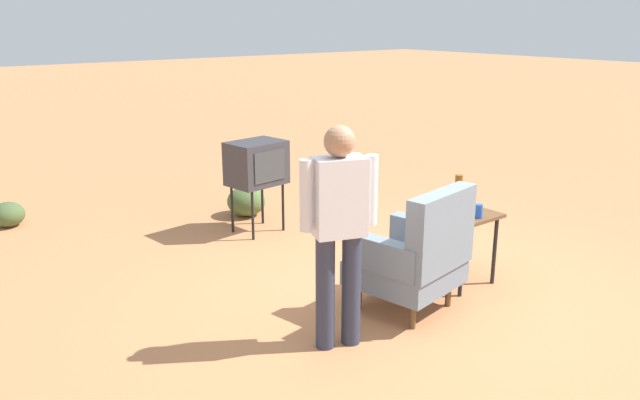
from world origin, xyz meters
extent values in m
plane|color=#C17A4C|center=(0.00, 0.00, 0.00)|extent=(60.00, 60.00, 0.00)
cylinder|color=brown|center=(0.00, -0.24, 0.11)|extent=(0.05, 0.05, 0.22)
cylinder|color=brown|center=(0.52, -0.14, 0.11)|extent=(0.05, 0.05, 0.22)
cylinder|color=brown|center=(-0.10, 0.28, 0.11)|extent=(0.05, 0.05, 0.22)
cylinder|color=brown|center=(0.42, 0.38, 0.11)|extent=(0.05, 0.05, 0.22)
cube|color=slate|center=(0.21, 0.07, 0.32)|extent=(0.89, 0.89, 0.20)
cube|color=slate|center=(0.15, 0.38, 0.74)|extent=(0.78, 0.30, 0.64)
cube|color=slate|center=(-0.10, 0.01, 0.55)|extent=(0.26, 0.70, 0.26)
cube|color=slate|center=(0.53, 0.13, 0.55)|extent=(0.26, 0.70, 0.26)
cylinder|color=black|center=(-0.78, -0.23, 0.32)|extent=(0.04, 0.04, 0.63)
cylinder|color=black|center=(-0.33, -0.23, 0.32)|extent=(0.04, 0.04, 0.63)
cylinder|color=black|center=(-0.78, 0.21, 0.32)|extent=(0.04, 0.04, 0.63)
cylinder|color=black|center=(-0.33, 0.21, 0.32)|extent=(0.04, 0.04, 0.63)
cube|color=brown|center=(-0.56, -0.01, 0.65)|extent=(0.56, 0.56, 0.03)
cylinder|color=black|center=(0.32, -2.12, 0.28)|extent=(0.03, 0.03, 0.55)
cylinder|color=black|center=(-0.12, -2.18, 0.28)|extent=(0.03, 0.03, 0.55)
cylinder|color=black|center=(0.36, -2.48, 0.28)|extent=(0.03, 0.03, 0.55)
cylinder|color=black|center=(-0.07, -2.53, 0.28)|extent=(0.03, 0.03, 0.55)
cube|color=#333338|center=(0.12, -2.33, 0.79)|extent=(0.65, 0.51, 0.48)
cube|color=#383D3F|center=(0.09, -2.10, 0.79)|extent=(0.42, 0.07, 0.34)
cylinder|color=#2D3347|center=(0.95, 0.25, 0.43)|extent=(0.14, 0.14, 0.86)
cylinder|color=#2D3347|center=(1.14, 0.18, 0.43)|extent=(0.14, 0.14, 0.86)
cube|color=silver|center=(1.04, 0.22, 1.14)|extent=(0.41, 0.33, 0.56)
cylinder|color=silver|center=(0.82, 0.30, 1.17)|extent=(0.09, 0.09, 0.50)
cylinder|color=silver|center=(1.27, 0.14, 1.17)|extent=(0.09, 0.09, 0.50)
sphere|color=#A37556|center=(1.04, 0.22, 1.53)|extent=(0.22, 0.22, 0.22)
cylinder|color=silver|center=(-0.42, 0.11, 0.76)|extent=(0.06, 0.06, 0.20)
cylinder|color=brown|center=(-0.67, -0.15, 0.81)|extent=(0.07, 0.07, 0.30)
cylinder|color=blue|center=(-0.55, 0.19, 0.72)|extent=(0.07, 0.07, 0.12)
cylinder|color=silver|center=(-0.32, 0.16, 0.75)|extent=(0.09, 0.09, 0.18)
sphere|color=yellow|center=(-0.32, 0.16, 0.89)|extent=(0.07, 0.07, 0.07)
sphere|color=#E04C66|center=(-0.36, 0.17, 0.89)|extent=(0.07, 0.07, 0.07)
sphere|color=orange|center=(-0.29, 0.15, 0.89)|extent=(0.07, 0.07, 0.07)
ellipsoid|color=#516B38|center=(-0.08, -2.91, 0.18)|extent=(0.46, 0.46, 0.36)
ellipsoid|color=#475B33|center=(2.31, -4.24, 0.14)|extent=(0.37, 0.37, 0.29)
camera|label=1|loc=(3.74, 3.48, 2.35)|focal=35.64mm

